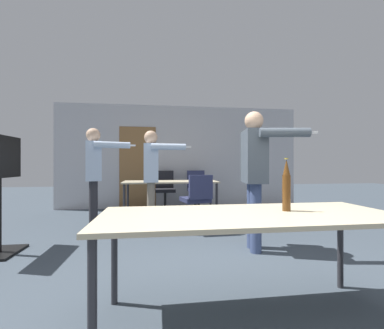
# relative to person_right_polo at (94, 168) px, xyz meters

# --- Properties ---
(back_wall) EXTENTS (6.19, 0.12, 2.61)m
(back_wall) POSITION_rel_person_right_polo_xyz_m (1.64, 2.13, 0.26)
(back_wall) COLOR #BCBCC1
(back_wall) RESTS_ON ground_plane
(conference_table_near) EXTENTS (2.08, 0.82, 0.75)m
(conference_table_near) POSITION_rel_person_right_polo_xyz_m (1.69, -2.76, -0.34)
(conference_table_near) COLOR #C6B793
(conference_table_near) RESTS_ON ground_plane
(conference_table_far) EXTENTS (1.93, 0.73, 0.75)m
(conference_table_far) POSITION_rel_person_right_polo_xyz_m (1.33, 0.83, -0.35)
(conference_table_far) COLOR #C6B793
(conference_table_far) RESTS_ON ground_plane
(person_right_polo) EXTENTS (0.88, 0.63, 1.71)m
(person_right_polo) POSITION_rel_person_right_polo_xyz_m (0.00, 0.00, 0.00)
(person_right_polo) COLOR #28282D
(person_right_polo) RESTS_ON ground_plane
(person_near_casual) EXTENTS (0.79, 0.75, 1.78)m
(person_near_casual) POSITION_rel_person_right_polo_xyz_m (2.30, -1.34, 0.04)
(person_near_casual) COLOR #3D4C75
(person_near_casual) RESTS_ON ground_plane
(person_center_tall) EXTENTS (0.78, 0.62, 1.67)m
(person_center_tall) POSITION_rel_person_right_polo_xyz_m (0.96, -0.13, -0.02)
(person_center_tall) COLOR slate
(person_center_tall) RESTS_ON ground_plane
(office_chair_side_rolled) EXTENTS (0.56, 0.61, 0.91)m
(office_chair_side_rolled) POSITION_rel_person_right_polo_xyz_m (1.76, 0.08, -0.61)
(office_chair_side_rolled) COLOR black
(office_chair_side_rolled) RESTS_ON ground_plane
(office_chair_far_left) EXTENTS (0.52, 0.55, 0.95)m
(office_chair_far_left) POSITION_rel_person_right_polo_xyz_m (1.24, 1.70, -0.58)
(office_chair_far_left) COLOR black
(office_chair_far_left) RESTS_ON ground_plane
(office_chair_near_pushed) EXTENTS (0.52, 0.57, 0.95)m
(office_chair_near_pushed) POSITION_rel_person_right_polo_xyz_m (2.03, 1.64, -0.58)
(office_chair_near_pushed) COLOR black
(office_chair_near_pushed) RESTS_ON ground_plane
(beer_bottle) EXTENTS (0.06, 0.06, 0.39)m
(beer_bottle) POSITION_rel_person_right_polo_xyz_m (2.00, -2.71, -0.09)
(beer_bottle) COLOR #563314
(beer_bottle) RESTS_ON conference_table_near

